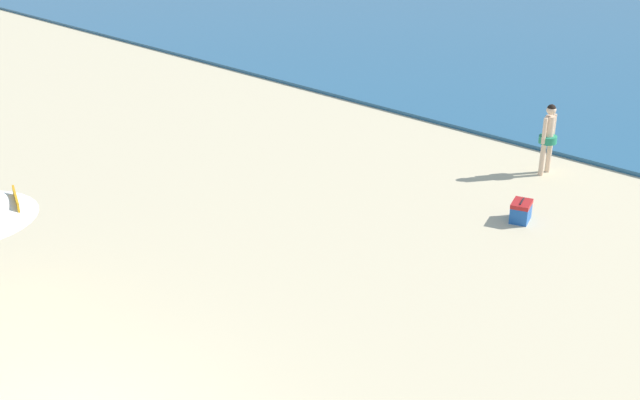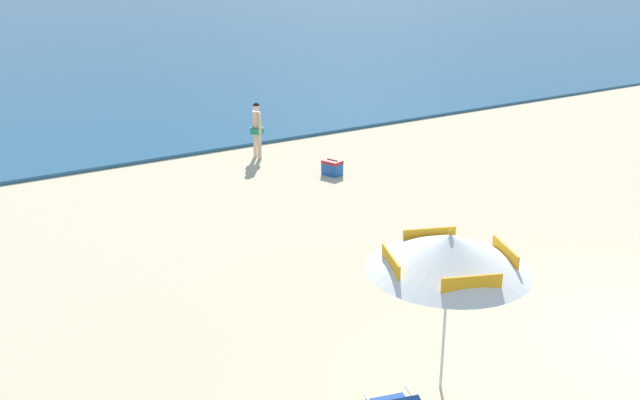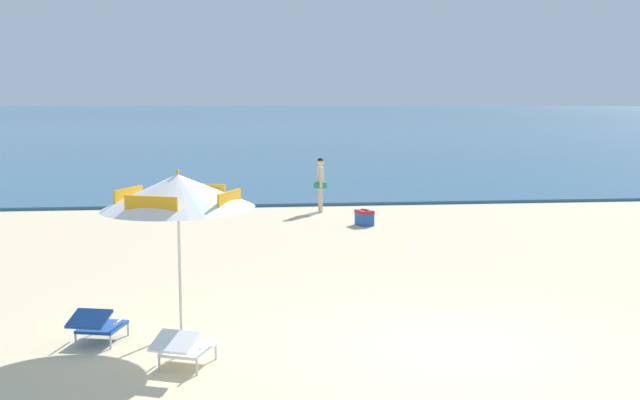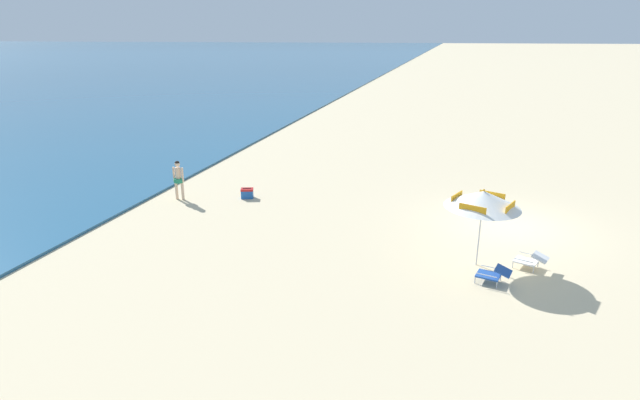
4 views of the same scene
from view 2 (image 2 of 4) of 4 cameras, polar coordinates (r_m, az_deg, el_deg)
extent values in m
cylinder|color=silver|center=(9.42, 10.11, -9.09)|extent=(0.04, 0.04, 2.24)
cone|color=white|center=(9.04, 10.43, -4.16)|extent=(2.99, 2.99, 0.52)
cube|color=orange|center=(9.73, 8.85, -2.99)|extent=(0.70, 0.32, 0.26)
cube|color=orange|center=(8.85, 5.76, -5.19)|extent=(0.32, 0.70, 0.26)
cube|color=orange|center=(8.44, 12.18, -6.83)|extent=(0.70, 0.32, 0.26)
cube|color=orange|center=(9.36, 14.77, -4.35)|extent=(0.32, 0.70, 0.26)
sphere|color=orange|center=(8.93, 10.54, -2.58)|extent=(0.06, 0.06, 0.06)
cylinder|color=silver|center=(9.18, 7.64, -15.65)|extent=(0.16, 0.53, 0.02)
cylinder|color=beige|center=(20.40, -5.27, 4.59)|extent=(0.11, 0.11, 0.78)
cylinder|color=beige|center=(20.16, -4.92, 4.42)|extent=(0.11, 0.11, 0.78)
cylinder|color=#23845B|center=(20.18, -5.13, 5.64)|extent=(0.39, 0.39, 0.16)
cylinder|color=beige|center=(20.12, -5.15, 6.35)|extent=(0.22, 0.22, 0.56)
cylinder|color=beige|center=(20.30, -5.40, 6.41)|extent=(0.08, 0.08, 0.59)
cylinder|color=beige|center=(19.95, -4.90, 6.20)|extent=(0.08, 0.08, 0.59)
sphere|color=beige|center=(20.03, -5.19, 7.51)|extent=(0.21, 0.21, 0.21)
sphere|color=black|center=(20.03, -5.19, 7.58)|extent=(0.20, 0.20, 0.20)
cube|color=#1E56A8|center=(18.66, 1.00, 2.52)|extent=(0.47, 0.56, 0.32)
cube|color=red|center=(18.60, 1.00, 3.11)|extent=(0.48, 0.58, 0.08)
cylinder|color=black|center=(18.58, 1.00, 3.27)|extent=(0.12, 0.33, 0.02)
camera|label=1|loc=(16.82, 53.66, 15.83)|focal=44.94mm
camera|label=3|loc=(8.23, 85.05, -15.90)|focal=41.90mm
camera|label=4|loc=(10.81, -84.46, 6.46)|focal=28.28mm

